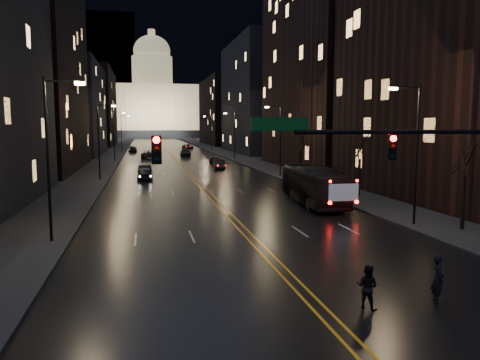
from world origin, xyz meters
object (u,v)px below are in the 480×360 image
traffic_signal (445,159)px  bus (313,185)px  receding_car_a (219,164)px  pedestrian_a (438,279)px  oncoming_car_b (145,170)px  oncoming_car_a (145,174)px  pedestrian_b (367,287)px

traffic_signal → bus: (1.79, 19.51, -3.56)m
receding_car_a → pedestrian_a: (-0.59, -53.32, 0.17)m
oncoming_car_b → pedestrian_a: bearing=99.5°
traffic_signal → oncoming_car_a: bearing=106.5°
oncoming_car_a → pedestrian_b: bearing=101.0°
oncoming_car_b → receding_car_a: size_ratio=1.00×
oncoming_car_b → oncoming_car_a: bearing=87.2°
pedestrian_b → pedestrian_a: bearing=-132.7°
pedestrian_a → pedestrian_b: bearing=105.4°
oncoming_car_b → pedestrian_a: size_ratio=2.47×
oncoming_car_a → pedestrian_a: size_ratio=2.53×
bus → oncoming_car_a: bus is taller
receding_car_a → pedestrian_b: 53.42m
pedestrian_b → receding_car_a: bearing=-46.3°
traffic_signal → pedestrian_b: bearing=-154.8°
oncoming_car_b → pedestrian_a: 47.37m
oncoming_car_b → bus: bearing=115.7°
pedestrian_a → oncoming_car_a: bearing=29.3°
oncoming_car_a → receding_car_a: bearing=-131.5°
pedestrian_a → pedestrian_b: pedestrian_a is taller
traffic_signal → pedestrian_a: bearing=-126.4°
pedestrian_a → pedestrian_b: (-2.77, 0.00, -0.10)m
receding_car_a → pedestrian_a: bearing=-85.2°
receding_car_a → traffic_signal: bearing=-83.5°
oncoming_car_b → pedestrian_b: 46.84m
traffic_signal → oncoming_car_b: bearing=104.8°
bus → receding_car_a: 31.93m
oncoming_car_a → pedestrian_a: bearing=104.7°
oncoming_car_b → receding_car_a: bearing=-149.8°
pedestrian_b → oncoming_car_a: bearing=-32.5°
receding_car_a → pedestrian_a: size_ratio=2.46×
pedestrian_a → receding_car_a: bearing=14.8°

